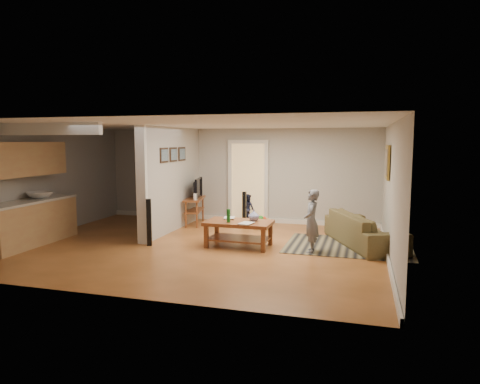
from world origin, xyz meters
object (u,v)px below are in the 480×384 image
Objects in this scene: sofa at (363,245)px; speaker_left at (149,222)px; toddler at (248,223)px; speaker_right at (244,209)px; tv_console at (195,200)px; coffee_table at (240,227)px; child at (311,252)px; toy_basket at (261,224)px.

speaker_left is (-4.30, -1.25, 0.49)m from sofa.
sofa is 4.51m from speaker_left.
speaker_right is at bearing 126.69° from toddler.
tv_console reaches higher than toddler.
sofa is 1.67× the size of coffee_table.
speaker_left reaches higher than toddler.
tv_console is 1.19× the size of speaker_left.
tv_console is at bearing 50.48° from sofa.
speaker_left is 3.24m from toddler.
speaker_left reaches higher than speaker_right.
coffee_table is at bearing -97.33° from child.
child reaches higher than toddler.
speaker_left is 2.43× the size of toy_basket.
toy_basket is 0.87m from toddler.
toddler is (-0.48, 2.46, -0.41)m from coffee_table.
child reaches higher than toy_basket.
coffee_table is 1.10× the size of child.
toddler is at bearing -147.04° from child.
speaker_right reaches higher than toy_basket.
child is (1.42, -1.85, -0.15)m from toy_basket.
speaker_right is (1.29, 0.16, -0.19)m from tv_console.
coffee_table is (-2.46, -0.81, 0.41)m from sofa.
speaker_left is 2.93m from toy_basket.
sofa is 3.25m from speaker_right.
child is (-0.99, -0.88, 0.00)m from sofa.
toy_basket is (1.82, -0.18, -0.49)m from tv_console.
tv_console is 1.53m from toddler.
speaker_right reaches higher than child.
tv_console is 1.89m from toy_basket.
coffee_table reaches higher than sofa.
speaker_right is at bearing 39.77° from speaker_left.
toddler is at bearing 9.36° from tv_console.
tv_console reaches higher than child.
sofa is at bearing 18.20° from coffee_table.
speaker_left is at bearing 81.82° from sofa.
coffee_table is at bearing -91.43° from toy_basket.
coffee_table is 1.74× the size of toddler.
speaker_right is 0.56m from toddler.
speaker_right is (1.35, 2.56, -0.05)m from speaker_left.
child is at bearing -43.82° from tv_console.
tv_console is 0.95× the size of child.
coffee_table is at bearing 83.77° from sofa.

